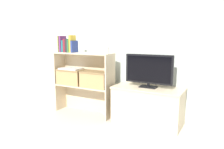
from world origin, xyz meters
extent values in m
plane|color=#BCB2A3|center=(0.00, 0.00, 0.00)|extent=(16.00, 16.00, 0.00)
cube|color=#B2BCB2|center=(0.00, 0.47, 1.20)|extent=(10.00, 0.05, 2.40)
cube|color=#CCB793|center=(0.50, 0.22, 0.24)|extent=(0.90, 0.44, 0.48)
cube|color=#CCB793|center=(0.50, 0.22, 0.49)|extent=(0.92, 0.46, 0.02)
cube|color=black|center=(0.50, 0.22, 0.51)|extent=(0.22, 0.14, 0.01)
cylinder|color=black|center=(0.50, 0.22, 0.53)|extent=(0.04, 0.04, 0.04)
cube|color=black|center=(0.50, 0.22, 0.74)|extent=(0.64, 0.03, 0.38)
cube|color=black|center=(0.50, 0.20, 0.74)|extent=(0.58, 0.00, 0.33)
cube|color=#CCB793|center=(-0.94, 0.13, 0.22)|extent=(0.02, 0.27, 0.43)
cube|color=#CCB793|center=(-0.03, 0.13, 0.22)|extent=(0.02, 0.27, 0.43)
cube|color=#CCB793|center=(-0.48, 0.26, 0.22)|extent=(0.89, 0.02, 0.43)
cube|color=#CCB793|center=(-0.48, 0.13, 0.42)|extent=(0.89, 0.27, 0.02)
cube|color=#CCB793|center=(-0.94, 0.13, 0.68)|extent=(0.02, 0.27, 0.49)
cube|color=#CCB793|center=(-0.03, 0.13, 0.68)|extent=(0.02, 0.27, 0.49)
cube|color=#CCB793|center=(-0.48, 0.26, 0.68)|extent=(0.89, 0.02, 0.49)
cube|color=#CCB793|center=(-0.48, 0.13, 0.92)|extent=(0.89, 0.27, 0.02)
cube|color=silver|center=(-0.90, 0.10, 1.04)|extent=(0.04, 0.13, 0.23)
cube|color=olive|center=(-0.87, 0.10, 1.05)|extent=(0.02, 0.15, 0.24)
cube|color=#6B2D66|center=(-0.83, 0.10, 1.05)|extent=(0.03, 0.14, 0.24)
cube|color=#1E7075|center=(-0.80, 0.10, 1.02)|extent=(0.03, 0.12, 0.18)
cube|color=maroon|center=(-0.76, 0.10, 1.03)|extent=(0.04, 0.12, 0.20)
cube|color=#232328|center=(-0.72, 0.10, 1.03)|extent=(0.04, 0.13, 0.20)
cube|color=#286638|center=(-0.68, 0.10, 1.02)|extent=(0.03, 0.14, 0.19)
cube|color=gold|center=(-0.65, 0.10, 1.05)|extent=(0.03, 0.13, 0.25)
cube|color=navy|center=(-0.61, 0.10, 1.01)|extent=(0.03, 0.14, 0.17)
cube|color=white|center=(-0.08, 0.13, 0.98)|extent=(0.05, 0.04, 0.10)
cylinder|color=silver|center=(-0.08, 0.13, 1.04)|extent=(0.01, 0.01, 0.03)
cube|color=tan|center=(-0.71, 0.12, 0.55)|extent=(0.41, 0.23, 0.23)
cube|color=olive|center=(-0.71, 0.12, 0.65)|extent=(0.42, 0.24, 0.02)
cube|color=tan|center=(-0.26, 0.12, 0.55)|extent=(0.41, 0.23, 0.23)
cube|color=olive|center=(-0.26, 0.12, 0.65)|extent=(0.42, 0.24, 0.02)
cube|color=white|center=(-0.71, 0.12, 0.68)|extent=(0.33, 0.22, 0.02)
cylinder|color=#99999E|center=(-0.71, 0.12, 0.69)|extent=(0.02, 0.02, 0.00)
camera|label=1|loc=(1.43, -2.47, 1.15)|focal=35.00mm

